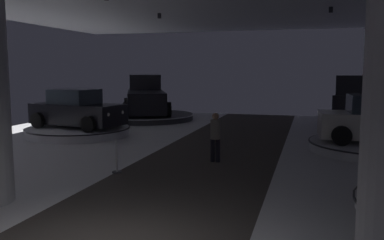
{
  "coord_description": "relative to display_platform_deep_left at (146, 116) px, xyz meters",
  "views": [
    {
      "loc": [
        3.13,
        -5.32,
        2.95
      ],
      "look_at": [
        -0.38,
        6.88,
        1.4
      ],
      "focal_mm": 38.63,
      "sensor_mm": 36.0,
      "label": 1
    }
  ],
  "objects": [
    {
      "name": "display_platform_deep_left",
      "position": [
        0.0,
        0.0,
        0.0
      ],
      "size": [
        5.68,
        5.68,
        0.34
      ],
      "color": "#333338",
      "rests_on": "ground"
    },
    {
      "name": "pickup_truck_deep_left",
      "position": [
        -0.13,
        0.29,
        1.09
      ],
      "size": [
        4.26,
        5.7,
        2.3
      ],
      "color": "black",
      "rests_on": "display_platform_deep_left"
    },
    {
      "name": "display_platform_far_left",
      "position": [
        -0.65,
        -6.43,
        0.02
      ],
      "size": [
        4.63,
        4.63,
        0.38
      ],
      "color": "silver",
      "rests_on": "ground"
    },
    {
      "name": "display_car_far_left",
      "position": [
        -0.68,
        -6.42,
        0.95
      ],
      "size": [
        4.45,
        2.82,
        1.71
      ],
      "color": "black",
      "rests_on": "display_platform_far_left"
    },
    {
      "name": "display_platform_far_right",
      "position": [
        11.81,
        -6.71,
        0.0
      ],
      "size": [
        4.95,
        4.95,
        0.35
      ],
      "color": "#B7B7BC",
      "rests_on": "ground"
    },
    {
      "name": "display_car_far_right",
      "position": [
        11.78,
        -6.71,
        0.93
      ],
      "size": [
        4.33,
        2.43,
        1.71
      ],
      "color": "silver",
      "rests_on": "display_platform_far_right"
    },
    {
      "name": "display_platform_deep_right",
      "position": [
        12.71,
        -0.17,
        0.02
      ],
      "size": [
        5.68,
        5.68,
        0.38
      ],
      "color": "silver",
      "rests_on": "ground"
    },
    {
      "name": "pickup_truck_deep_right",
      "position": [
        12.54,
        -0.44,
        1.12
      ],
      "size": [
        4.7,
        5.58,
        2.3
      ],
      "color": "black",
      "rests_on": "display_platform_deep_right"
    },
    {
      "name": "visitor_walking_near",
      "position": [
        6.49,
        -9.98,
        0.72
      ],
      "size": [
        0.32,
        0.32,
        1.59
      ],
      "color": "black",
      "rests_on": "ground"
    },
    {
      "name": "stanchion_a",
      "position": [
        4.08,
        -12.13,
        0.18
      ],
      "size": [
        0.28,
        0.28,
        1.01
      ],
      "color": "#333338",
      "rests_on": "ground"
    }
  ]
}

